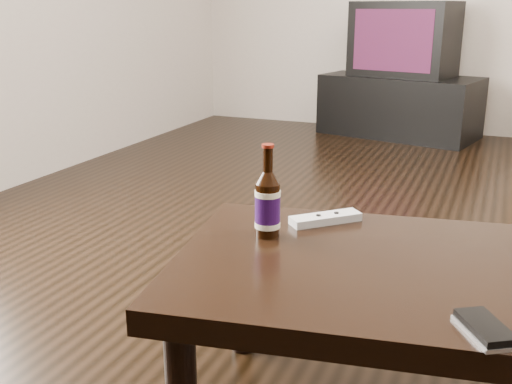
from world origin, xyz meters
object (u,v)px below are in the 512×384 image
at_px(phone, 485,329).
at_px(tv_stand, 400,106).
at_px(beer_bottle, 268,204).
at_px(remote, 326,219).
at_px(tv, 404,39).
at_px(coffee_table, 428,291).

bearing_deg(phone, tv_stand, 69.53).
bearing_deg(phone, beer_bottle, 118.60).
bearing_deg(beer_bottle, phone, -29.39).
distance_m(phone, remote, 0.59).
xyz_separation_m(tv, beer_bottle, (0.24, -3.35, -0.23)).
bearing_deg(remote, beer_bottle, -80.17).
relative_size(coffee_table, beer_bottle, 5.27).
bearing_deg(beer_bottle, coffee_table, -5.93).
bearing_deg(tv_stand, beer_bottle, -72.97).
bearing_deg(coffee_table, phone, -64.12).
bearing_deg(remote, phone, -0.93).
bearing_deg(beer_bottle, remote, 53.99).
bearing_deg(tv_stand, coffee_table, -66.57).
bearing_deg(tv_stand, phone, -65.45).
xyz_separation_m(phone, remote, (-0.40, 0.43, 0.00)).
relative_size(coffee_table, remote, 7.01).
bearing_deg(remote, tv, 141.88).
relative_size(tv_stand, beer_bottle, 4.99).
distance_m(tv, phone, 3.73).
xyz_separation_m(tv, remote, (0.34, -3.21, -0.29)).
bearing_deg(coffee_table, beer_bottle, 174.07).
height_order(tv_stand, phone, tv_stand).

